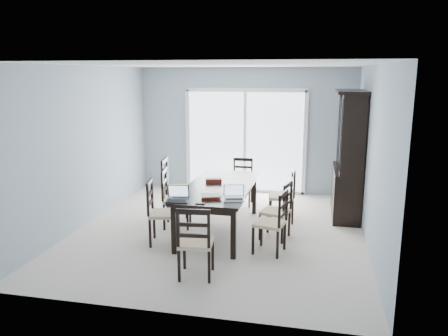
{
  "coord_description": "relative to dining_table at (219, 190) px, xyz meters",
  "views": [
    {
      "loc": [
        1.45,
        -6.47,
        2.49
      ],
      "look_at": [
        0.08,
        0.0,
        1.04
      ],
      "focal_mm": 35.0,
      "sensor_mm": 36.0,
      "label": 1
    }
  ],
  "objects": [
    {
      "name": "dining_table",
      "position": [
        0.0,
        0.0,
        0.0
      ],
      "size": [
        1.0,
        2.2,
        0.75
      ],
      "color": "black",
      "rests_on": "floor"
    },
    {
      "name": "wall_left",
      "position": [
        -2.25,
        0.0,
        0.63
      ],
      "size": [
        0.02,
        5.0,
        2.6
      ],
      "primitive_type": "cube",
      "color": "#93A4AF",
      "rests_on": "floor"
    },
    {
      "name": "laptop_dark",
      "position": [
        -0.38,
        -0.95,
        0.13
      ],
      "size": [
        0.34,
        0.26,
        0.21
      ],
      "rotation": [
        0.0,
        0.0,
        0.17
      ],
      "color": "black",
      "rests_on": "dining_table"
    },
    {
      "name": "cell_phone",
      "position": [
        -0.04,
        -1.0,
        0.08
      ],
      "size": [
        0.13,
        0.07,
        0.01
      ],
      "primitive_type": "cube",
      "rotation": [
        0.0,
        0.0,
        0.09
      ],
      "color": "black",
      "rests_on": "dining_table"
    },
    {
      "name": "chair_right_mid",
      "position": [
        0.98,
        -0.13,
        -0.13
      ],
      "size": [
        0.48,
        0.47,
        1.03
      ],
      "rotation": [
        0.0,
        0.0,
        1.34
      ],
      "color": "black",
      "rests_on": "floor"
    },
    {
      "name": "ceiling",
      "position": [
        0.0,
        0.0,
        1.93
      ],
      "size": [
        5.0,
        5.0,
        0.0
      ],
      "primitive_type": "plane",
      "rotation": [
        3.14,
        0.0,
        0.0
      ],
      "color": "white",
      "rests_on": "back_wall"
    },
    {
      "name": "hot_tub",
      "position": [
        -0.7,
        3.52,
        -0.2
      ],
      "size": [
        1.87,
        1.69,
        0.93
      ],
      "rotation": [
        0.0,
        0.0,
        -0.05
      ],
      "color": "brown",
      "rests_on": "balcony"
    },
    {
      "name": "laptop_silver",
      "position": [
        0.38,
        -0.73,
        0.13
      ],
      "size": [
        0.33,
        0.27,
        0.2
      ],
      "rotation": [
        0.0,
        0.0,
        0.23
      ],
      "color": "#BABABD",
      "rests_on": "dining_table"
    },
    {
      "name": "china_hutch",
      "position": [
        2.02,
        1.25,
        0.4
      ],
      "size": [
        0.5,
        1.38,
        2.2
      ],
      "color": "black",
      "rests_on": "floor"
    },
    {
      "name": "game_box",
      "position": [
        -0.13,
        0.19,
        0.11
      ],
      "size": [
        0.28,
        0.19,
        0.06
      ],
      "primitive_type": "cube",
      "rotation": [
        0.0,
        0.0,
        0.26
      ],
      "color": "#45100D",
      "rests_on": "dining_table"
    },
    {
      "name": "chair_end_near",
      "position": [
        0.08,
        -1.69,
        -0.1
      ],
      "size": [
        0.45,
        0.46,
        1.08
      ],
      "rotation": [
        0.0,
        0.0,
        0.12
      ],
      "color": "black",
      "rests_on": "floor"
    },
    {
      "name": "wall_right",
      "position": [
        2.25,
        0.0,
        0.63
      ],
      "size": [
        0.02,
        5.0,
        2.6
      ],
      "primitive_type": "cube",
      "color": "#93A4AF",
      "rests_on": "floor"
    },
    {
      "name": "floor",
      "position": [
        0.0,
        0.0,
        -0.67
      ],
      "size": [
        5.0,
        5.0,
        0.0
      ],
      "primitive_type": "plane",
      "color": "beige",
      "rests_on": "ground"
    },
    {
      "name": "chair_left_mid",
      "position": [
        -0.82,
        0.07,
        -0.08
      ],
      "size": [
        0.5,
        0.49,
        1.11
      ],
      "rotation": [
        0.0,
        0.0,
        -1.39
      ],
      "color": "black",
      "rests_on": "floor"
    },
    {
      "name": "chair_right_far",
      "position": [
        1.01,
        0.72,
        -0.11
      ],
      "size": [
        0.47,
        0.46,
        1.06
      ],
      "rotation": [
        0.0,
        0.0,
        1.73
      ],
      "color": "black",
      "rests_on": "floor"
    },
    {
      "name": "railing",
      "position": [
        0.0,
        4.5,
        -0.12
      ],
      "size": [
        4.5,
        0.06,
        1.1
      ],
      "primitive_type": "cube",
      "color": "#99999E",
      "rests_on": "balcony"
    },
    {
      "name": "chair_left_far",
      "position": [
        -1.02,
        0.67,
        -0.05
      ],
      "size": [
        0.5,
        0.49,
        1.17
      ],
      "rotation": [
        0.0,
        0.0,
        -1.45
      ],
      "color": "black",
      "rests_on": "floor"
    },
    {
      "name": "chair_end_far",
      "position": [
        0.1,
        1.59,
        -0.14
      ],
      "size": [
        0.39,
        0.4,
        1.02
      ],
      "rotation": [
        0.0,
        0.0,
        3.17
      ],
      "color": "black",
      "rests_on": "floor"
    },
    {
      "name": "sliding_door",
      "position": [
        0.0,
        2.48,
        0.41
      ],
      "size": [
        2.52,
        0.05,
        2.18
      ],
      "color": "silver",
      "rests_on": "floor"
    },
    {
      "name": "chair_right_near",
      "position": [
        0.96,
        -0.69,
        -0.12
      ],
      "size": [
        0.47,
        0.46,
        1.04
      ],
      "rotation": [
        0.0,
        0.0,
        1.36
      ],
      "color": "black",
      "rests_on": "floor"
    },
    {
      "name": "book_stack",
      "position": [
        0.04,
        -0.69,
        0.1
      ],
      "size": [
        0.34,
        0.3,
        0.05
      ],
      "rotation": [
        0.0,
        0.0,
        0.22
      ],
      "color": "maroon",
      "rests_on": "dining_table"
    },
    {
      "name": "back_wall",
      "position": [
        0.0,
        2.5,
        0.63
      ],
      "size": [
        4.5,
        0.02,
        2.6
      ],
      "primitive_type": "cube",
      "color": "#93A4AF",
      "rests_on": "floor"
    },
    {
      "name": "chair_left_near",
      "position": [
        -0.78,
        -0.67,
        -0.09
      ],
      "size": [
        0.51,
        0.5,
        1.11
      ],
      "rotation": [
        0.0,
        0.0,
        -1.36
      ],
      "color": "black",
      "rests_on": "floor"
    },
    {
      "name": "balcony",
      "position": [
        0.0,
        3.5,
        -0.72
      ],
      "size": [
        4.5,
        2.0,
        0.1
      ],
      "primitive_type": "cube",
      "color": "gray",
      "rests_on": "ground"
    }
  ]
}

